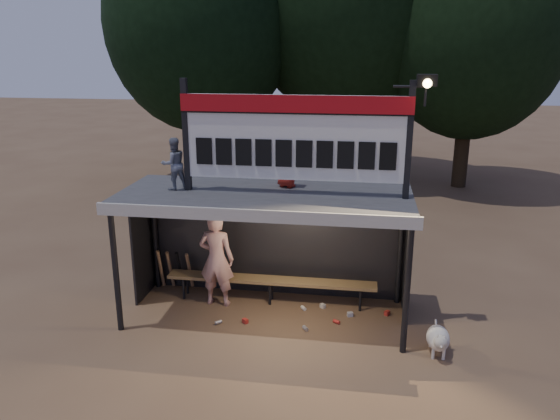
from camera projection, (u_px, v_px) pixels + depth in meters
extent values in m
plane|color=brown|center=(266.00, 315.00, 9.99)|extent=(80.00, 80.00, 0.00)
imported|color=silver|center=(217.00, 259.00, 10.18)|extent=(0.69, 0.47, 1.82)
imported|color=slate|center=(174.00, 164.00, 9.41)|extent=(0.56, 0.55, 0.91)
imported|color=#A62419|center=(287.00, 162.00, 9.57)|extent=(0.52, 0.46, 0.89)
cube|color=#3C3D3F|center=(265.00, 196.00, 9.34)|extent=(5.00, 2.00, 0.12)
cube|color=silver|center=(253.00, 216.00, 8.38)|extent=(5.10, 0.06, 0.20)
cylinder|color=black|center=(116.00, 271.00, 9.17)|extent=(0.10, 0.10, 2.20)
cylinder|color=black|center=(407.00, 289.00, 8.47)|extent=(0.10, 0.10, 2.20)
cylinder|color=black|center=(155.00, 236.00, 10.87)|extent=(0.10, 0.10, 2.20)
cylinder|color=black|center=(400.00, 249.00, 10.17)|extent=(0.10, 0.10, 2.20)
cube|color=black|center=(275.00, 240.00, 10.62)|extent=(5.00, 0.04, 2.20)
cube|color=black|center=(143.00, 242.00, 10.51)|extent=(0.04, 1.00, 2.20)
cube|color=black|center=(407.00, 257.00, 9.78)|extent=(0.04, 1.00, 2.20)
cylinder|color=black|center=(274.00, 188.00, 10.32)|extent=(5.00, 0.06, 0.06)
cube|color=black|center=(186.00, 135.00, 9.24)|extent=(0.10, 0.10, 1.90)
cube|color=black|center=(409.00, 141.00, 8.70)|extent=(0.10, 0.10, 1.90)
cube|color=white|center=(294.00, 138.00, 8.97)|extent=(3.80, 0.08, 1.40)
cube|color=#B40C13|center=(294.00, 104.00, 8.77)|extent=(3.80, 0.04, 0.28)
cube|color=black|center=(294.00, 113.00, 8.80)|extent=(3.80, 0.02, 0.03)
cube|color=black|center=(204.00, 151.00, 9.22)|extent=(0.27, 0.03, 0.45)
cube|color=black|center=(224.00, 152.00, 9.17)|extent=(0.27, 0.03, 0.45)
cube|color=black|center=(243.00, 152.00, 9.12)|extent=(0.27, 0.03, 0.45)
cube|color=black|center=(263.00, 153.00, 9.07)|extent=(0.27, 0.03, 0.45)
cube|color=black|center=(284.00, 153.00, 9.02)|extent=(0.27, 0.03, 0.45)
cube|color=black|center=(304.00, 154.00, 8.97)|extent=(0.27, 0.03, 0.45)
cube|color=black|center=(325.00, 155.00, 8.92)|extent=(0.27, 0.03, 0.45)
cube|color=black|center=(346.00, 155.00, 8.87)|extent=(0.27, 0.03, 0.45)
cube|color=black|center=(367.00, 156.00, 8.83)|extent=(0.27, 0.03, 0.45)
cube|color=black|center=(388.00, 156.00, 8.78)|extent=(0.27, 0.03, 0.45)
cylinder|color=black|center=(410.00, 86.00, 8.47)|extent=(0.50, 0.04, 0.04)
cylinder|color=black|center=(425.00, 97.00, 8.47)|extent=(0.04, 0.04, 0.30)
cube|color=black|center=(427.00, 80.00, 8.36)|extent=(0.30, 0.22, 0.18)
sphere|color=#FFD88C|center=(427.00, 83.00, 8.28)|extent=(0.14, 0.14, 0.14)
cube|color=olive|center=(271.00, 280.00, 10.38)|extent=(4.00, 0.35, 0.06)
cylinder|color=black|center=(184.00, 288.00, 10.58)|extent=(0.05, 0.05, 0.45)
cylinder|color=black|center=(187.00, 283.00, 10.80)|extent=(0.05, 0.05, 0.45)
cylinder|color=black|center=(270.00, 294.00, 10.33)|extent=(0.05, 0.05, 0.45)
cylinder|color=black|center=(272.00, 288.00, 10.56)|extent=(0.05, 0.05, 0.45)
cylinder|color=black|center=(360.00, 300.00, 10.08)|extent=(0.05, 0.05, 0.45)
cylinder|color=black|center=(360.00, 294.00, 10.31)|extent=(0.05, 0.05, 0.45)
cylinder|color=#2F2015|center=(205.00, 129.00, 19.50)|extent=(0.50, 0.50, 3.74)
ellipsoid|color=black|center=(200.00, 22.00, 18.45)|extent=(6.46, 6.46, 7.48)
cylinder|color=black|center=(347.00, 121.00, 20.13)|extent=(0.50, 0.50, 4.18)
ellipsoid|color=black|center=(351.00, 3.00, 18.95)|extent=(7.22, 7.22, 8.36)
cylinder|color=#322416|center=(463.00, 136.00, 18.69)|extent=(0.50, 0.50, 3.52)
ellipsoid|color=black|center=(473.00, 31.00, 17.70)|extent=(6.08, 6.08, 7.04)
ellipsoid|color=white|center=(438.00, 338.00, 8.67)|extent=(0.36, 0.58, 0.36)
sphere|color=beige|center=(441.00, 342.00, 8.38)|extent=(0.22, 0.22, 0.22)
cone|color=beige|center=(441.00, 346.00, 8.29)|extent=(0.10, 0.10, 0.10)
cone|color=beige|center=(438.00, 337.00, 8.34)|extent=(0.06, 0.06, 0.07)
cone|color=beige|center=(445.00, 337.00, 8.33)|extent=(0.06, 0.06, 0.07)
cylinder|color=beige|center=(433.00, 353.00, 8.57)|extent=(0.05, 0.05, 0.18)
cylinder|color=white|center=(444.00, 354.00, 8.54)|extent=(0.05, 0.05, 0.18)
cylinder|color=beige|center=(431.00, 342.00, 8.91)|extent=(0.05, 0.05, 0.18)
cylinder|color=beige|center=(441.00, 342.00, 8.88)|extent=(0.05, 0.05, 0.18)
cylinder|color=white|center=(436.00, 325.00, 8.94)|extent=(0.04, 0.16, 0.14)
cylinder|color=#936744|center=(161.00, 269.00, 10.97)|extent=(0.07, 0.27, 0.84)
cylinder|color=#926844|center=(170.00, 269.00, 10.94)|extent=(0.08, 0.30, 0.83)
cylinder|color=black|center=(180.00, 270.00, 10.91)|extent=(0.08, 0.33, 0.83)
cylinder|color=#A5754D|center=(190.00, 270.00, 10.89)|extent=(0.07, 0.35, 0.82)
cube|color=#B2281E|center=(387.00, 313.00, 9.97)|extent=(0.11, 0.12, 0.08)
cylinder|color=silver|center=(305.00, 328.00, 9.44)|extent=(0.12, 0.14, 0.07)
cube|color=beige|center=(323.00, 306.00, 10.25)|extent=(0.12, 0.12, 0.08)
cylinder|color=red|center=(337.00, 322.00, 9.67)|extent=(0.14, 0.12, 0.07)
cube|color=#AFAFB4|center=(350.00, 314.00, 9.93)|extent=(0.12, 0.10, 0.08)
cylinder|color=white|center=(303.00, 308.00, 10.17)|extent=(0.12, 0.14, 0.07)
cube|color=red|center=(245.00, 321.00, 9.69)|extent=(0.12, 0.12, 0.08)
cylinder|color=#A9A9AD|center=(218.00, 322.00, 9.65)|extent=(0.13, 0.13, 0.07)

